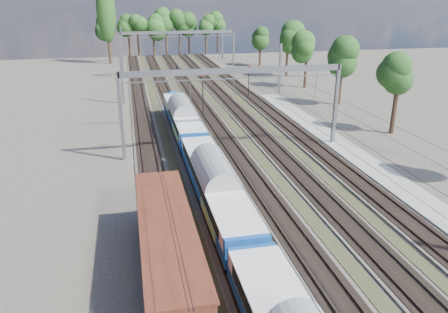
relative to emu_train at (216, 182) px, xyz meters
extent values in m
cube|color=#47423A|center=(-4.50, 27.98, -2.39)|extent=(3.00, 130.00, 0.15)
cube|color=black|center=(-4.50, 27.98, -2.30)|extent=(2.50, 130.00, 0.06)
cube|color=#473326|center=(-5.22, 27.98, -2.20)|extent=(0.08, 130.00, 0.14)
cube|color=#473326|center=(-3.78, 27.98, -2.20)|extent=(0.08, 130.00, 0.14)
cube|color=#47423A|center=(0.00, 27.98, -2.39)|extent=(3.00, 130.00, 0.15)
cube|color=black|center=(0.00, 27.98, -2.30)|extent=(2.50, 130.00, 0.06)
cube|color=#473326|center=(-0.72, 27.98, -2.20)|extent=(0.08, 130.00, 0.14)
cube|color=#473326|center=(0.72, 27.98, -2.20)|extent=(0.08, 130.00, 0.14)
cube|color=#47423A|center=(4.50, 27.98, -2.39)|extent=(3.00, 130.00, 0.15)
cube|color=black|center=(4.50, 27.98, -2.30)|extent=(2.50, 130.00, 0.06)
cube|color=#473326|center=(3.78, 27.98, -2.20)|extent=(0.08, 130.00, 0.14)
cube|color=#473326|center=(5.22, 27.98, -2.20)|extent=(0.08, 130.00, 0.14)
cube|color=#47423A|center=(9.00, 27.98, -2.39)|extent=(3.00, 130.00, 0.15)
cube|color=black|center=(9.00, 27.98, -2.30)|extent=(2.50, 130.00, 0.06)
cube|color=#473326|center=(8.28, 27.98, -2.20)|extent=(0.08, 130.00, 0.14)
cube|color=#473326|center=(9.72, 27.98, -2.20)|extent=(0.08, 130.00, 0.14)
cube|color=#47423A|center=(13.50, 27.98, -2.39)|extent=(3.00, 130.00, 0.15)
cube|color=black|center=(13.50, 27.98, -2.30)|extent=(2.50, 130.00, 0.06)
cube|color=#473326|center=(12.78, 27.98, -2.20)|extent=(0.08, 130.00, 0.14)
cube|color=#473326|center=(14.22, 27.98, -2.20)|extent=(0.08, 130.00, 0.14)
cube|color=#323020|center=(-2.25, 27.98, -2.44)|extent=(1.10, 130.00, 0.05)
cube|color=#323020|center=(2.25, 27.98, -2.44)|extent=(1.10, 130.00, 0.05)
cube|color=#323020|center=(6.75, 27.98, -2.44)|extent=(1.10, 130.00, 0.05)
cube|color=#323020|center=(11.25, 27.98, -2.44)|extent=(1.10, 130.00, 0.05)
cube|color=gray|center=(16.50, 2.98, -2.32)|extent=(3.00, 70.00, 0.30)
cube|color=slate|center=(-7.00, 12.98, 2.03)|extent=(0.35, 0.35, 9.00)
cube|color=slate|center=(16.00, 12.98, 2.03)|extent=(0.35, 0.35, 9.00)
cube|color=slate|center=(4.50, 12.98, 6.23)|extent=(23.00, 0.35, 0.60)
cube|color=slate|center=(-7.00, 60.98, 2.03)|extent=(0.35, 0.35, 9.00)
cube|color=slate|center=(16.00, 60.98, 2.03)|extent=(0.35, 0.35, 9.00)
cube|color=slate|center=(4.50, 60.98, 6.23)|extent=(23.00, 0.35, 0.60)
cube|color=slate|center=(-7.00, 37.98, 1.78)|extent=(0.35, 0.35, 8.50)
cube|color=slate|center=(-7.00, 82.98, 1.78)|extent=(0.35, 0.35, 8.50)
cube|color=slate|center=(18.30, 37.98, 1.78)|extent=(0.35, 0.35, 8.50)
cube|color=slate|center=(18.30, 82.98, 1.78)|extent=(0.35, 0.35, 8.50)
cylinder|color=black|center=(-4.50, 27.98, 3.03)|extent=(0.03, 130.00, 0.03)
cylinder|color=black|center=(-4.50, 27.98, 4.13)|extent=(0.03, 130.00, 0.03)
cylinder|color=black|center=(0.00, 27.98, 3.03)|extent=(0.03, 130.00, 0.03)
cylinder|color=black|center=(0.00, 27.98, 4.13)|extent=(0.03, 130.00, 0.03)
cylinder|color=black|center=(4.50, 27.98, 3.03)|extent=(0.03, 130.00, 0.03)
cylinder|color=black|center=(4.50, 27.98, 4.13)|extent=(0.03, 130.00, 0.03)
cylinder|color=black|center=(9.00, 27.98, 3.03)|extent=(0.03, 130.00, 0.03)
cylinder|color=black|center=(9.00, 27.98, 4.13)|extent=(0.03, 130.00, 0.03)
cylinder|color=black|center=(13.50, 27.98, 3.03)|extent=(0.03, 130.00, 0.03)
cylinder|color=black|center=(13.50, 27.98, 4.13)|extent=(0.03, 130.00, 0.03)
cylinder|color=black|center=(-10.26, 94.00, 0.59)|extent=(0.56, 0.56, 6.11)
sphere|color=#1B3412|center=(-10.26, 94.00, 5.47)|extent=(4.82, 4.82, 4.82)
cylinder|color=black|center=(-6.34, 93.19, 0.62)|extent=(0.56, 0.56, 6.18)
sphere|color=#1B3412|center=(-6.34, 93.19, 5.56)|extent=(5.39, 5.39, 5.39)
cylinder|color=black|center=(-2.66, 96.24, 1.16)|extent=(0.56, 0.56, 7.25)
sphere|color=#1B3412|center=(-2.66, 96.24, 6.96)|extent=(4.06, 4.06, 4.06)
cylinder|color=black|center=(1.47, 94.75, 1.27)|extent=(0.56, 0.56, 7.48)
sphere|color=#1B3412|center=(1.47, 94.75, 7.26)|extent=(4.50, 4.50, 4.50)
cylinder|color=black|center=(4.99, 93.99, 0.71)|extent=(0.56, 0.56, 6.36)
sphere|color=#1B3412|center=(4.99, 93.99, 5.80)|extent=(4.11, 4.11, 4.11)
cylinder|color=black|center=(8.59, 96.91, 0.35)|extent=(0.56, 0.56, 5.63)
sphere|color=#1B3412|center=(8.59, 96.91, 4.85)|extent=(4.80, 4.80, 4.80)
cylinder|color=black|center=(11.61, 94.33, 0.90)|extent=(0.56, 0.56, 6.73)
sphere|color=#1B3412|center=(11.61, 94.33, 6.28)|extent=(3.89, 3.89, 3.89)
cylinder|color=black|center=(15.30, 94.48, 0.85)|extent=(0.56, 0.56, 6.63)
sphere|color=#1B3412|center=(15.30, 94.48, 6.15)|extent=(4.20, 4.20, 4.20)
cylinder|color=black|center=(18.92, 95.30, 0.74)|extent=(0.56, 0.56, 6.41)
sphere|color=#1B3412|center=(18.92, 95.30, 5.87)|extent=(4.02, 4.02, 4.02)
cylinder|color=black|center=(24.42, 13.08, 0.65)|extent=(0.56, 0.56, 6.23)
sphere|color=#1B3412|center=(24.42, 13.08, 5.64)|extent=(3.52, 3.52, 3.52)
cylinder|color=black|center=(25.54, 27.36, 0.74)|extent=(0.56, 0.56, 6.42)
sphere|color=#1B3412|center=(25.54, 27.36, 5.87)|extent=(4.86, 4.86, 4.86)
cylinder|color=black|center=(25.01, 43.53, 0.79)|extent=(0.56, 0.56, 6.51)
sphere|color=#1B3412|center=(25.01, 43.53, 6.00)|extent=(4.23, 4.23, 4.23)
cylinder|color=black|center=(25.93, 57.96, 1.00)|extent=(0.56, 0.56, 6.94)
sphere|color=#1B3412|center=(25.93, 57.96, 6.55)|extent=(4.19, 4.19, 4.19)
cylinder|color=black|center=(24.92, 71.16, 0.90)|extent=(0.56, 0.56, 6.73)
sphere|color=#1B3412|center=(24.92, 71.16, 6.29)|extent=(4.60, 4.60, 4.60)
cylinder|color=black|center=(-10.00, 80.98, 5.53)|extent=(0.70, 0.70, 16.00)
ellipsoid|color=#214617|center=(-10.00, 80.98, 9.53)|extent=(4.40, 4.40, 14.08)
cube|color=black|center=(0.00, -6.42, -1.93)|extent=(1.96, 2.94, 0.79)
cube|color=black|center=(0.00, 7.32, -1.93)|extent=(1.96, 2.94, 0.79)
cube|color=navy|center=(0.00, 0.45, -0.45)|extent=(2.75, 19.63, 1.86)
cube|color=silver|center=(0.00, 0.45, 0.04)|extent=(2.83, 18.84, 0.93)
cube|color=black|center=(1.42, 0.45, 0.04)|extent=(0.04, 16.68, 0.69)
cube|color=yellow|center=(0.00, -3.87, -0.94)|extent=(2.85, 5.50, 0.69)
cylinder|color=#979A9D|center=(0.00, 0.45, 0.48)|extent=(2.79, 19.63, 2.79)
cube|color=black|center=(0.00, 13.81, -1.93)|extent=(1.96, 2.94, 0.79)
cube|color=black|center=(0.00, 27.55, -1.93)|extent=(1.96, 2.94, 0.79)
cube|color=navy|center=(0.00, 20.68, -0.45)|extent=(2.75, 19.63, 1.86)
cube|color=silver|center=(0.00, 20.68, 0.04)|extent=(2.83, 18.84, 0.93)
cube|color=black|center=(1.42, 20.68, 0.04)|extent=(0.04, 16.68, 0.69)
cube|color=yellow|center=(0.00, 16.36, -0.94)|extent=(2.85, 5.50, 0.69)
cylinder|color=#979A9D|center=(0.00, 20.68, 0.48)|extent=(2.79, 19.63, 2.79)
cube|color=black|center=(-4.50, -2.99, -1.94)|extent=(2.12, 2.75, 0.74)
cube|color=black|center=(-4.50, -8.19, -1.46)|extent=(2.86, 14.83, 0.21)
cube|color=#461A12|center=(-4.50, -8.19, 0.02)|extent=(2.86, 14.83, 2.75)
cube|color=#461A12|center=(-4.50, -8.19, 1.45)|extent=(3.07, 14.83, 0.13)
imported|color=black|center=(4.10, 61.94, -1.48)|extent=(0.68, 0.83, 1.97)
cylinder|color=black|center=(4.01, 29.34, -0.05)|extent=(0.14, 0.14, 4.83)
cube|color=black|center=(4.01, 29.34, 2.70)|extent=(0.35, 0.24, 0.68)
sphere|color=red|center=(4.01, 29.21, 2.89)|extent=(0.15, 0.15, 0.15)
sphere|color=#0C9919|center=(4.01, 29.21, 2.55)|extent=(0.15, 0.15, 0.15)
cylinder|color=black|center=(13.10, 38.24, -0.20)|extent=(0.13, 0.13, 4.53)
cube|color=black|center=(13.10, 38.24, 2.38)|extent=(0.35, 0.26, 0.63)
sphere|color=red|center=(13.10, 38.12, 2.56)|extent=(0.14, 0.14, 0.14)
sphere|color=#0C9919|center=(13.10, 38.12, 2.25)|extent=(0.14, 0.14, 0.14)
camera|label=1|loc=(-5.96, -30.09, 13.53)|focal=35.00mm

